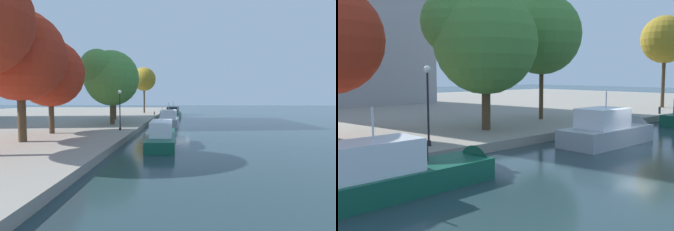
{
  "view_description": "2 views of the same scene",
  "coord_description": "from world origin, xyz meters",
  "views": [
    {
      "loc": [
        -40.25,
        -0.17,
        4.25
      ],
      "look_at": [
        -4.64,
        1.82,
        1.85
      ],
      "focal_mm": 28.2,
      "sensor_mm": 36.0,
      "label": 1
    },
    {
      "loc": [
        -22.78,
        -11.84,
        4.62
      ],
      "look_at": [
        -6.84,
        4.8,
        2.17
      ],
      "focal_mm": 41.65,
      "sensor_mm": 36.0,
      "label": 2
    }
  ],
  "objects": [
    {
      "name": "tree_3",
      "position": [
        -18.89,
        13.36,
        7.93
      ],
      "size": [
        7.48,
        7.48,
        10.9
      ],
      "color": "#4C3823",
      "rests_on": "dock_promenade"
    },
    {
      "name": "motor_yacht_2",
      "position": [
        15.96,
        1.75,
        0.69
      ],
      "size": [
        10.9,
        3.32,
        4.45
      ],
      "rotation": [
        0.0,
        0.0,
        -0.07
      ],
      "color": "#14513D",
      "rests_on": "ground_plane"
    },
    {
      "name": "ground_plane",
      "position": [
        0.0,
        0.0,
        0.0
      ],
      "size": [
        220.0,
        220.0,
        0.0
      ],
      "primitive_type": "plane",
      "color": "#23383D"
    },
    {
      "name": "tree_0",
      "position": [
        -4.61,
        9.77,
        7.24
      ],
      "size": [
        7.96,
        7.55,
        10.14
      ],
      "color": "#4C3823",
      "rests_on": "dock_promenade"
    },
    {
      "name": "lamp_post",
      "position": [
        -10.89,
        6.91,
        3.44
      ],
      "size": [
        0.42,
        0.42,
        4.53
      ],
      "color": "black",
      "rests_on": "dock_promenade"
    },
    {
      "name": "mooring_bollard_0",
      "position": [
        16.08,
        5.94,
        0.98
      ],
      "size": [
        0.25,
        0.25,
        0.76
      ],
      "color": "#2D2D33",
      "rests_on": "dock_promenade"
    },
    {
      "name": "motor_yacht_1",
      "position": [
        0.26,
        1.92,
        0.66
      ],
      "size": [
        8.2,
        3.0,
        4.51
      ],
      "rotation": [
        0.0,
        0.0,
        -0.02
      ],
      "color": "#9EA3A8",
      "rests_on": "ground_plane"
    },
    {
      "name": "tree_2",
      "position": [
        24.0,
        9.34,
        8.79
      ],
      "size": [
        5.72,
        5.72,
        11.08
      ],
      "color": "#4C3823",
      "rests_on": "dock_promenade"
    },
    {
      "name": "tree_5",
      "position": [
        -13.71,
        13.27,
        6.73
      ],
      "size": [
        6.87,
        6.87,
        9.63
      ],
      "color": "#4C3823",
      "rests_on": "dock_promenade"
    },
    {
      "name": "tree_1",
      "position": [
        3.8,
        11.42,
        8.09
      ],
      "size": [
        7.11,
        7.11,
        11.13
      ],
      "color": "#4C3823",
      "rests_on": "dock_promenade"
    },
    {
      "name": "motor_yacht_0",
      "position": [
        -15.79,
        1.73,
        0.59
      ],
      "size": [
        10.72,
        2.64,
        4.28
      ],
      "rotation": [
        0.0,
        0.0,
        0.03
      ],
      "color": "#14513D",
      "rests_on": "ground_plane"
    }
  ]
}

